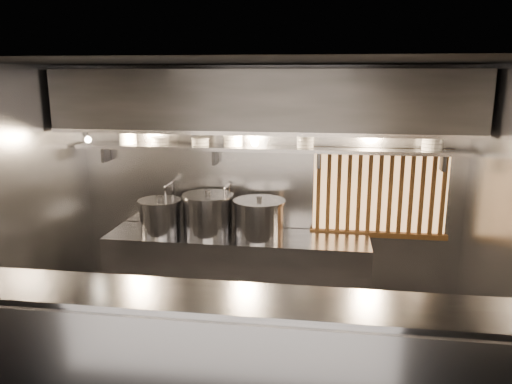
% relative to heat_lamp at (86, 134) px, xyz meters
% --- Properties ---
extents(floor, '(4.50, 4.50, 0.00)m').
position_rel_heat_lamp_xyz_m(floor, '(1.90, -0.85, -2.07)').
color(floor, black).
rests_on(floor, ground).
extents(ceiling, '(4.50, 4.50, 0.00)m').
position_rel_heat_lamp_xyz_m(ceiling, '(1.90, -0.85, 0.73)').
color(ceiling, black).
rests_on(ceiling, wall_back).
extents(wall_back, '(4.50, 0.00, 4.50)m').
position_rel_heat_lamp_xyz_m(wall_back, '(1.90, 0.65, -0.67)').
color(wall_back, gray).
rests_on(wall_back, floor).
extents(wall_left, '(0.00, 3.00, 3.00)m').
position_rel_heat_lamp_xyz_m(wall_left, '(-0.35, -0.85, -0.67)').
color(wall_left, gray).
rests_on(wall_left, floor).
extents(serving_counter, '(4.50, 0.56, 1.13)m').
position_rel_heat_lamp_xyz_m(serving_counter, '(1.90, -1.81, -1.50)').
color(serving_counter, '#939398').
rests_on(serving_counter, floor).
extents(cooking_bench, '(3.00, 0.70, 0.90)m').
position_rel_heat_lamp_xyz_m(cooking_bench, '(1.60, 0.28, -1.62)').
color(cooking_bench, '#939398').
rests_on(cooking_bench, floor).
extents(bowl_shelf, '(4.40, 0.34, 0.04)m').
position_rel_heat_lamp_xyz_m(bowl_shelf, '(1.90, 0.47, -0.19)').
color(bowl_shelf, '#939398').
rests_on(bowl_shelf, wall_back).
extents(exhaust_hood, '(4.40, 0.81, 0.65)m').
position_rel_heat_lamp_xyz_m(exhaust_hood, '(1.90, 0.25, 0.36)').
color(exhaust_hood, '#2D2D30').
rests_on(exhaust_hood, ceiling).
extents(wood_screen, '(1.56, 0.09, 1.04)m').
position_rel_heat_lamp_xyz_m(wood_screen, '(3.20, 0.60, -0.69)').
color(wood_screen, '#F7B66F').
rests_on(wood_screen, wall_back).
extents(faucet_left, '(0.04, 0.30, 0.50)m').
position_rel_heat_lamp_xyz_m(faucet_left, '(0.75, 0.52, -0.76)').
color(faucet_left, silver).
rests_on(faucet_left, wall_back).
extents(faucet_right, '(0.04, 0.30, 0.50)m').
position_rel_heat_lamp_xyz_m(faucet_right, '(1.45, 0.52, -0.76)').
color(faucet_right, silver).
rests_on(faucet_right, wall_back).
extents(heat_lamp, '(0.25, 0.35, 0.20)m').
position_rel_heat_lamp_xyz_m(heat_lamp, '(0.00, 0.00, 0.00)').
color(heat_lamp, '#939398').
rests_on(heat_lamp, exhaust_hood).
extents(pendant_bulb, '(0.09, 0.09, 0.19)m').
position_rel_heat_lamp_xyz_m(pendant_bulb, '(1.80, 0.35, -0.11)').
color(pendant_bulb, '#2D2D30').
rests_on(pendant_bulb, exhaust_hood).
extents(stock_pot_left, '(0.59, 0.59, 0.44)m').
position_rel_heat_lamp_xyz_m(stock_pot_left, '(0.71, 0.24, -0.97)').
color(stock_pot_left, '#939398').
rests_on(stock_pot_left, cooking_bench).
extents(stock_pot_mid, '(0.70, 0.70, 0.51)m').
position_rel_heat_lamp_xyz_m(stock_pot_mid, '(1.26, 0.30, -0.93)').
color(stock_pot_mid, '#939398').
rests_on(stock_pot_mid, cooking_bench).
extents(stock_pot_right, '(0.67, 0.67, 0.47)m').
position_rel_heat_lamp_xyz_m(stock_pot_right, '(1.86, 0.26, -0.95)').
color(stock_pot_right, '#939398').
rests_on(stock_pot_right, cooking_bench).
extents(bowl_stack_0, '(0.22, 0.22, 0.17)m').
position_rel_heat_lamp_xyz_m(bowl_stack_0, '(0.28, 0.47, -0.08)').
color(bowl_stack_0, silver).
rests_on(bowl_stack_0, bowl_shelf).
extents(bowl_stack_1, '(0.21, 0.21, 0.09)m').
position_rel_heat_lamp_xyz_m(bowl_stack_1, '(0.66, 0.47, -0.12)').
color(bowl_stack_1, silver).
rests_on(bowl_stack_1, bowl_shelf).
extents(bowl_stack_2, '(0.21, 0.21, 0.09)m').
position_rel_heat_lamp_xyz_m(bowl_stack_2, '(1.15, 0.47, -0.12)').
color(bowl_stack_2, silver).
rests_on(bowl_stack_2, bowl_shelf).
extents(bowl_stack_3, '(0.23, 0.23, 0.13)m').
position_rel_heat_lamp_xyz_m(bowl_stack_3, '(1.53, 0.47, -0.10)').
color(bowl_stack_3, silver).
rests_on(bowl_stack_3, bowl_shelf).
extents(bowl_stack_4, '(0.20, 0.20, 0.13)m').
position_rel_heat_lamp_xyz_m(bowl_stack_4, '(2.35, 0.47, -0.10)').
color(bowl_stack_4, silver).
rests_on(bowl_stack_4, bowl_shelf).
extents(bowl_stack_5, '(0.24, 0.24, 0.17)m').
position_rel_heat_lamp_xyz_m(bowl_stack_5, '(3.71, 0.47, -0.08)').
color(bowl_stack_5, silver).
rests_on(bowl_stack_5, bowl_shelf).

